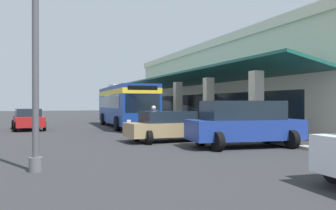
{
  "coord_description": "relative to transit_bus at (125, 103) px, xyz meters",
  "views": [
    {
      "loc": [
        28.09,
        -5.31,
        1.89
      ],
      "look_at": [
        2.56,
        4.22,
        1.71
      ],
      "focal_mm": 38.15,
      "sensor_mm": 36.0,
      "label": 1
    }
  ],
  "objects": [
    {
      "name": "plaza_building",
      "position": [
        -1.24,
        13.46,
        1.62
      ],
      "size": [
        31.69,
        16.88,
        6.93
      ],
      "color": "beige",
      "rests_on": "ground"
    },
    {
      "name": "potted_palm",
      "position": [
        3.32,
        5.33,
        -1.08
      ],
      "size": [
        1.92,
        1.93,
        2.62
      ],
      "color": "#4C4742",
      "rests_on": "ground"
    },
    {
      "name": "parked_suv_blue",
      "position": [
        13.96,
        1.78,
        -0.84
      ],
      "size": [
        3.03,
        4.97,
        1.97
      ],
      "color": "navy",
      "rests_on": "ground"
    },
    {
      "name": "ground",
      "position": [
        -1.08,
        6.78,
        -1.85
      ],
      "size": [
        120.0,
        120.0,
        0.0
      ],
      "primitive_type": "plane",
      "color": "#2D2D30"
    },
    {
      "name": "pedestrian",
      "position": [
        8.81,
        -0.56,
        -0.88
      ],
      "size": [
        0.7,
        0.4,
        1.73
      ],
      "color": "#38383D",
      "rests_on": "ground"
    },
    {
      "name": "transit_bus",
      "position": [
        0.0,
        0.0,
        0.0
      ],
      "size": [
        11.3,
        3.1,
        3.34
      ],
      "color": "navy",
      "rests_on": "ground"
    },
    {
      "name": "lot_light_pole",
      "position": [
        16.65,
        -6.52,
        2.22
      ],
      "size": [
        0.6,
        0.6,
        7.6
      ],
      "color": "#59595B",
      "rests_on": "ground"
    },
    {
      "name": "parked_sedan_tan",
      "position": [
        10.75,
        -0.35,
        -1.1
      ],
      "size": [
        2.6,
        4.49,
        1.47
      ],
      "color": "#9E845B",
      "rests_on": "ground"
    },
    {
      "name": "parked_sedan_red",
      "position": [
        0.32,
        -6.99,
        -1.1
      ],
      "size": [
        4.55,
        2.29,
        1.47
      ],
      "color": "maroon",
      "rests_on": "ground"
    },
    {
      "name": "curb_strip",
      "position": [
        -1.24,
        3.84,
        -1.79
      ],
      "size": [
        37.67,
        0.5,
        0.12
      ],
      "primitive_type": "cube",
      "color": "#9E998E",
      "rests_on": "ground"
    }
  ]
}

